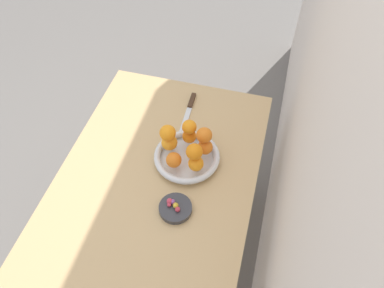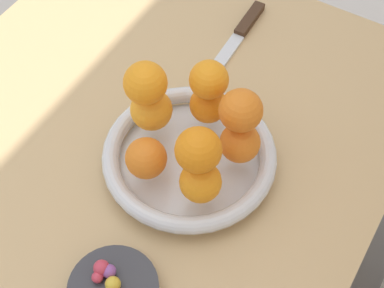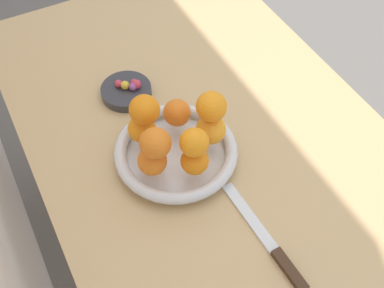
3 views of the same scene
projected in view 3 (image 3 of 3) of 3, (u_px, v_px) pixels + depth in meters
The scene contains 20 objects.
ground_plane at pixel (192, 252), 1.70m from camera, with size 6.00×6.00×0.00m, color slate.
dining_table at pixel (192, 136), 1.19m from camera, with size 1.10×0.76×0.74m.
fruit_bowl at pixel (176, 152), 1.02m from camera, with size 0.26×0.26×0.04m.
candy_dish at pixel (126, 91), 1.15m from camera, with size 0.12×0.12×0.02m, color #333338.
orange_0 at pixel (195, 161), 0.95m from camera, with size 0.06×0.06×0.06m, color orange.
orange_1 at pixel (211, 129), 1.00m from camera, with size 0.06×0.06×0.06m, color orange.
orange_2 at pixel (177, 113), 1.03m from camera, with size 0.06×0.06×0.06m, color orange.
orange_3 at pixel (142, 129), 1.00m from camera, with size 0.06×0.06×0.06m, color orange.
orange_4 at pixel (152, 161), 0.95m from camera, with size 0.06×0.06×0.06m, color orange.
orange_5 at pixel (155, 143), 0.90m from camera, with size 0.06×0.06×0.06m, color orange.
orange_6 at pixel (194, 142), 0.90m from camera, with size 0.06×0.06×0.06m, color orange.
orange_7 at pixel (211, 107), 0.95m from camera, with size 0.06×0.06×0.06m, color orange.
orange_8 at pixel (144, 110), 0.95m from camera, with size 0.06×0.06×0.06m, color orange.
candy_ball_0 at pixel (135, 85), 1.13m from camera, with size 0.02×0.02×0.02m, color #C6384C.
candy_ball_1 at pixel (119, 84), 1.14m from camera, with size 0.02×0.02×0.02m, color #C6384C.
candy_ball_2 at pixel (125, 85), 1.13m from camera, with size 0.02×0.02×0.02m, color gold.
candy_ball_3 at pixel (134, 82), 1.14m from camera, with size 0.02×0.02×0.02m, color #C6384C.
candy_ball_4 at pixel (137, 84), 1.13m from camera, with size 0.02×0.02×0.02m, color #C6384C.
candy_ball_5 at pixel (133, 87), 1.13m from camera, with size 0.02×0.02×0.02m, color #8C4C99.
knife at pixel (270, 244), 0.91m from camera, with size 0.26×0.03×0.01m.
Camera 3 is at (-0.67, 0.35, 1.57)m, focal length 45.00 mm.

